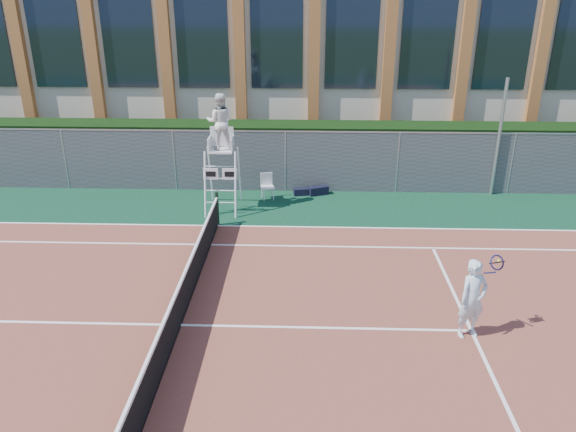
{
  "coord_description": "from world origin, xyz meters",
  "views": [
    {
      "loc": [
        2.75,
        -10.45,
        7.07
      ],
      "look_at": [
        2.29,
        3.0,
        1.43
      ],
      "focal_mm": 35.0,
      "sensor_mm": 36.0,
      "label": 1
    }
  ],
  "objects_px": {
    "steel_pole": "(499,138)",
    "plastic_chair": "(267,184)",
    "umpire_chair": "(220,125)",
    "tennis_player": "(473,299)"
  },
  "relations": [
    {
      "from": "steel_pole",
      "to": "tennis_player",
      "type": "bearing_deg",
      "value": -109.39
    },
    {
      "from": "plastic_chair",
      "to": "umpire_chair",
      "type": "bearing_deg",
      "value": -145.67
    },
    {
      "from": "plastic_chair",
      "to": "tennis_player",
      "type": "relative_size",
      "value": 0.51
    },
    {
      "from": "steel_pole",
      "to": "umpire_chair",
      "type": "relative_size",
      "value": 1.06
    },
    {
      "from": "umpire_chair",
      "to": "plastic_chair",
      "type": "height_order",
      "value": "umpire_chair"
    },
    {
      "from": "steel_pole",
      "to": "plastic_chair",
      "type": "bearing_deg",
      "value": -175.04
    },
    {
      "from": "steel_pole",
      "to": "umpire_chair",
      "type": "height_order",
      "value": "steel_pole"
    },
    {
      "from": "umpire_chair",
      "to": "tennis_player",
      "type": "xyz_separation_m",
      "value": [
        6.29,
        -7.2,
        -1.93
      ]
    },
    {
      "from": "steel_pole",
      "to": "plastic_chair",
      "type": "distance_m",
      "value": 8.18
    },
    {
      "from": "plastic_chair",
      "to": "tennis_player",
      "type": "bearing_deg",
      "value": -59.01
    }
  ]
}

